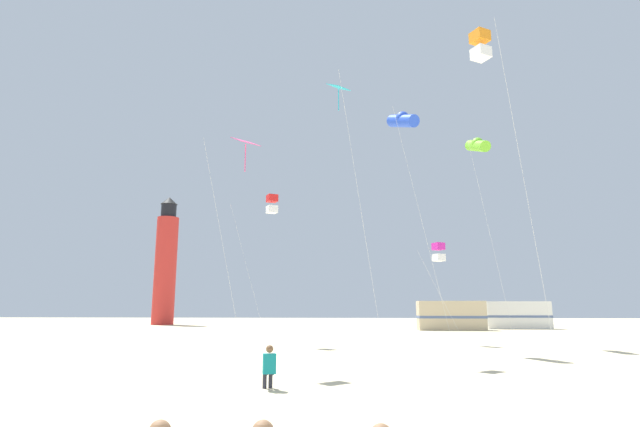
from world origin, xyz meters
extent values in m
cube|color=#147F84|center=(-1.75, 5.68, 0.68)|extent=(0.39, 0.31, 0.52)
sphere|color=brown|center=(-1.75, 5.68, 1.06)|extent=(0.20, 0.20, 0.20)
cylinder|color=#2D2D38|center=(-1.72, 5.88, 0.44)|extent=(0.23, 0.38, 0.13)
cylinder|color=#2D2D38|center=(-1.77, 6.03, 0.21)|extent=(0.11, 0.11, 0.42)
cylinder|color=#2D2D38|center=(-1.88, 5.83, 0.44)|extent=(0.23, 0.38, 0.13)
cylinder|color=#2D2D38|center=(-1.92, 5.98, 0.21)|extent=(0.11, 0.11, 0.42)
cylinder|color=silver|center=(8.53, 21.40, 6.08)|extent=(2.11, 0.37, 12.16)
cylinder|color=#72D12D|center=(8.35, 22.45, 12.15)|extent=(1.10, 2.58, 1.48)
sphere|color=#72D12D|center=(8.35, 22.45, 12.30)|extent=(0.76, 0.76, 0.76)
cylinder|color=silver|center=(-4.04, 9.07, 4.23)|extent=(2.09, 0.92, 8.46)
cube|color=#E54C8C|center=(-3.59, 10.11, 8.46)|extent=(1.22, 1.22, 0.40)
cylinder|color=#E54C8C|center=(-3.59, 10.11, 7.81)|extent=(0.04, 0.04, 1.10)
cylinder|color=silver|center=(0.86, 13.64, 6.34)|extent=(1.87, 1.99, 12.69)
cube|color=#1EB2D1|center=(-0.12, 14.57, 12.69)|extent=(1.22, 1.22, 0.40)
cylinder|color=#1EB2D1|center=(-0.12, 14.57, 12.04)|extent=(0.04, 0.04, 1.10)
cylinder|color=silver|center=(6.58, 9.45, 6.16)|extent=(1.93, 1.95, 12.32)
cube|color=orange|center=(5.61, 10.40, 12.66)|extent=(0.82, 0.82, 0.44)
cube|color=white|center=(5.61, 10.40, 11.96)|extent=(0.82, 0.82, 0.44)
cylinder|color=silver|center=(4.01, 17.02, 6.19)|extent=(2.83, 1.41, 12.38)
cylinder|color=blue|center=(3.32, 18.42, 12.37)|extent=(1.74, 2.55, 1.48)
sphere|color=blue|center=(3.32, 18.42, 12.52)|extent=(0.76, 0.76, 0.76)
cylinder|color=silver|center=(5.56, 21.80, 2.77)|extent=(2.54, 0.38, 5.54)
cube|color=#D826A5|center=(5.74, 23.06, 5.89)|extent=(0.82, 0.82, 0.44)
cube|color=white|center=(5.74, 23.06, 5.19)|extent=(0.82, 0.82, 0.44)
cylinder|color=silver|center=(-5.62, 20.40, 4.24)|extent=(2.92, 2.20, 8.49)
cube|color=red|center=(-4.53, 21.85, 8.84)|extent=(0.82, 0.82, 0.44)
cube|color=white|center=(-4.53, 21.85, 8.14)|extent=(0.82, 0.82, 0.44)
cylinder|color=red|center=(-24.29, 55.53, 7.00)|extent=(2.80, 2.80, 14.00)
cylinder|color=black|center=(-24.29, 55.53, 14.90)|extent=(2.00, 2.00, 1.80)
cone|color=black|center=(-24.29, 55.53, 16.30)|extent=(2.20, 2.20, 1.00)
cube|color=#C6B28C|center=(9.85, 42.19, 1.40)|extent=(6.42, 2.35, 2.80)
cube|color=#4C608C|center=(9.85, 42.19, 1.26)|extent=(6.46, 2.40, 0.24)
cube|color=white|center=(17.36, 46.07, 1.40)|extent=(6.50, 2.60, 2.80)
cube|color=#4C608C|center=(17.36, 46.07, 1.26)|extent=(6.54, 2.64, 0.24)
camera|label=1|loc=(0.57, -7.86, 2.14)|focal=27.75mm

